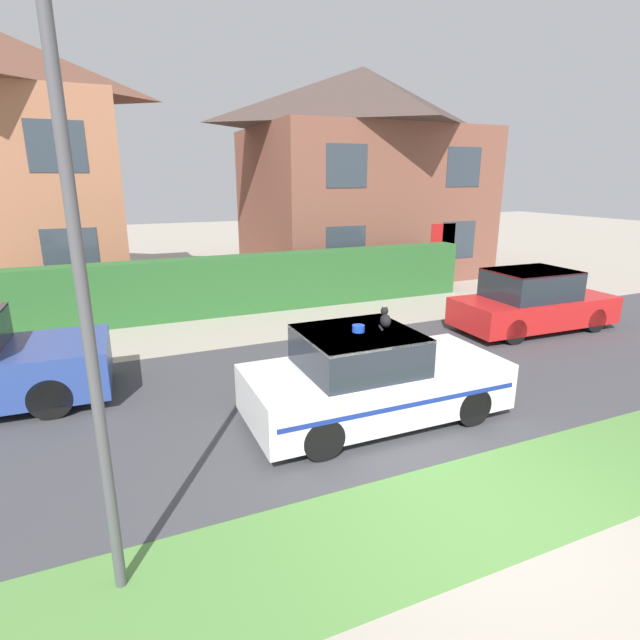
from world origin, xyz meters
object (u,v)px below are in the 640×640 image
Objects in this scene: house_right at (361,172)px; street_lamp at (78,258)px; police_car at (372,378)px; neighbour_car_far at (533,302)px; cat at (385,319)px.

street_lamp is at bearing -125.58° from house_right.
police_car is 6.45m from neighbour_car_far.
cat is at bearing -72.46° from police_car.
cat is 6.55m from neighbour_car_far.
street_lamp is (-9.64, -4.54, 2.33)m from neighbour_car_far.
cat is 0.03× the size of house_right.
neighbour_car_far is (5.91, 2.56, 0.03)m from police_car.
street_lamp is (-3.73, -1.98, 2.36)m from police_car.
street_lamp is at bearing 132.98° from cat.
cat is 0.06× the size of street_lamp.
house_right is 16.44m from street_lamp.
neighbour_car_far is at bearing 25.21° from street_lamp.
house_right reaches higher than police_car.
neighbour_car_far is 10.91m from street_lamp.
police_car is 1.02m from cat.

